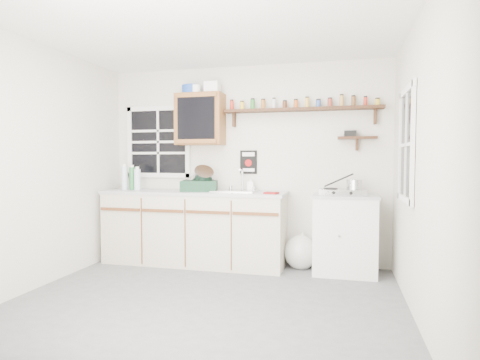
# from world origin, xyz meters

# --- Properties ---
(room) EXTENTS (3.64, 3.24, 2.54)m
(room) POSITION_xyz_m (0.00, 0.00, 1.25)
(room) COLOR #505052
(room) RESTS_ON ground
(main_cabinet) EXTENTS (2.31, 0.63, 0.92)m
(main_cabinet) POSITION_xyz_m (-0.58, 1.30, 0.46)
(main_cabinet) COLOR beige
(main_cabinet) RESTS_ON floor
(right_cabinet) EXTENTS (0.73, 0.57, 0.91)m
(right_cabinet) POSITION_xyz_m (1.25, 1.32, 0.46)
(right_cabinet) COLOR silver
(right_cabinet) RESTS_ON floor
(sink) EXTENTS (0.52, 0.44, 0.29)m
(sink) POSITION_xyz_m (-0.05, 1.30, 0.93)
(sink) COLOR #B2B2B6
(sink) RESTS_ON main_cabinet
(upper_cabinet) EXTENTS (0.60, 0.32, 0.65)m
(upper_cabinet) POSITION_xyz_m (-0.55, 1.44, 1.82)
(upper_cabinet) COLOR brown
(upper_cabinet) RESTS_ON wall_back
(upper_cabinet_clutter) EXTENTS (0.49, 0.24, 0.14)m
(upper_cabinet_clutter) POSITION_xyz_m (-0.57, 1.44, 2.21)
(upper_cabinet_clutter) COLOR #183EA0
(upper_cabinet_clutter) RESTS_ON upper_cabinet
(spice_shelf) EXTENTS (1.91, 0.18, 0.35)m
(spice_shelf) POSITION_xyz_m (0.72, 1.51, 1.93)
(spice_shelf) COLOR black
(spice_shelf) RESTS_ON wall_back
(secondary_shelf) EXTENTS (0.45, 0.16, 0.24)m
(secondary_shelf) POSITION_xyz_m (1.36, 1.52, 1.58)
(secondary_shelf) COLOR black
(secondary_shelf) RESTS_ON wall_back
(warning_sign) EXTENTS (0.22, 0.02, 0.30)m
(warning_sign) POSITION_xyz_m (0.05, 1.59, 1.28)
(warning_sign) COLOR black
(warning_sign) RESTS_ON wall_back
(window_back) EXTENTS (0.93, 0.03, 0.98)m
(window_back) POSITION_xyz_m (-1.20, 1.59, 1.55)
(window_back) COLOR black
(window_back) RESTS_ON wall_back
(window_right) EXTENTS (0.03, 0.78, 1.08)m
(window_right) POSITION_xyz_m (1.79, 0.55, 1.45)
(window_right) COLOR black
(window_right) RESTS_ON wall_back
(water_bottles) EXTENTS (0.27, 0.14, 0.33)m
(water_bottles) POSITION_xyz_m (-1.44, 1.28, 1.07)
(water_bottles) COLOR silver
(water_bottles) RESTS_ON main_cabinet
(dish_rack) EXTENTS (0.50, 0.42, 0.33)m
(dish_rack) POSITION_xyz_m (-0.50, 1.30, 1.03)
(dish_rack) COLOR black
(dish_rack) RESTS_ON main_cabinet
(soap_bottle) EXTENTS (0.08, 0.09, 0.17)m
(soap_bottle) POSITION_xyz_m (0.10, 1.49, 1.01)
(soap_bottle) COLOR white
(soap_bottle) RESTS_ON main_cabinet
(rag) EXTENTS (0.17, 0.16, 0.02)m
(rag) POSITION_xyz_m (0.43, 1.11, 0.93)
(rag) COLOR maroon
(rag) RESTS_ON main_cabinet
(hotplate) EXTENTS (0.53, 0.30, 0.08)m
(hotplate) POSITION_xyz_m (1.22, 1.31, 0.94)
(hotplate) COLOR #B2B2B6
(hotplate) RESTS_ON right_cabinet
(saucepan) EXTENTS (0.43, 0.22, 0.18)m
(saucepan) POSITION_xyz_m (1.34, 1.31, 1.03)
(saucepan) COLOR #B2B2B6
(saucepan) RESTS_ON hotplate
(trash_bag) EXTENTS (0.41, 0.37, 0.47)m
(trash_bag) POSITION_xyz_m (0.74, 1.40, 0.20)
(trash_bag) COLOR silver
(trash_bag) RESTS_ON floor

